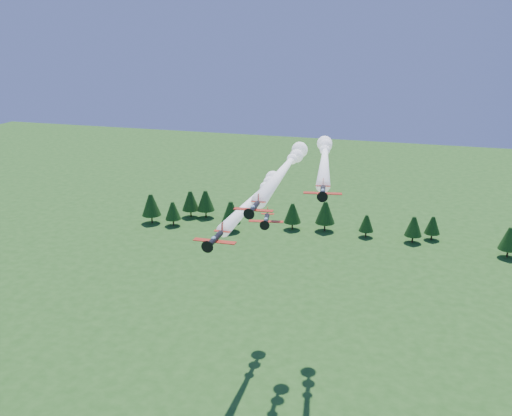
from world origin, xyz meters
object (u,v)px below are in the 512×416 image
(plane_lead, at_px, (285,167))
(plane_slot, at_px, (266,219))
(plane_left, at_px, (256,197))
(plane_right, at_px, (325,157))

(plane_lead, distance_m, plane_slot, 12.96)
(plane_left, distance_m, plane_right, 17.96)
(plane_lead, xyz_separation_m, plane_right, (6.59, 8.93, 0.73))
(plane_right, bearing_deg, plane_lead, -135.57)
(plane_lead, bearing_deg, plane_left, 135.48)
(plane_lead, distance_m, plane_right, 11.13)
(plane_lead, bearing_deg, plane_slot, -99.81)
(plane_lead, xyz_separation_m, plane_slot, (-1.19, -10.12, -8.01))
(plane_left, xyz_separation_m, plane_slot, (7.17, -17.49, 1.09))
(plane_right, bearing_deg, plane_left, 176.84)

